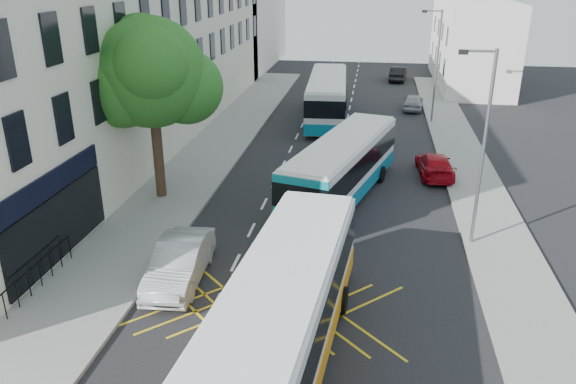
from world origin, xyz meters
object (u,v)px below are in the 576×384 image
at_px(distant_car_grey, 334,88).
at_px(lamp_near, 482,140).
at_px(bus_mid, 342,168).
at_px(bus_near, 282,317).
at_px(lamp_far, 436,61).
at_px(bus_far, 327,97).
at_px(street_tree, 150,74).
at_px(distant_car_dark, 398,74).
at_px(red_hatchback, 435,165).
at_px(parked_car_silver, 180,262).
at_px(distant_car_silver, 413,102).

bearing_deg(distant_car_grey, lamp_near, -70.81).
bearing_deg(lamp_near, bus_mid, 142.19).
height_order(bus_near, distant_car_grey, bus_near).
bearing_deg(lamp_far, lamp_near, -90.00).
relative_size(bus_mid, bus_far, 0.94).
bearing_deg(street_tree, distant_car_dark, 69.16).
bearing_deg(distant_car_dark, bus_near, 89.97).
distance_m(street_tree, distant_car_dark, 36.33).
xyz_separation_m(street_tree, distant_car_dark, (12.77, 33.55, -5.58)).
xyz_separation_m(lamp_near, distant_car_grey, (-7.94, 29.00, -4.03)).
height_order(bus_near, red_hatchback, bus_near).
height_order(street_tree, distant_car_grey, street_tree).
relative_size(parked_car_silver, distant_car_dark, 1.10).
bearing_deg(lamp_far, distant_car_silver, 104.38).
bearing_deg(red_hatchback, parked_car_silver, 48.31).
bearing_deg(distant_car_dark, street_tree, 74.93).
height_order(bus_far, red_hatchback, bus_far).
distance_m(bus_mid, distant_car_dark, 32.35).
height_order(red_hatchback, distant_car_silver, distant_car_silver).
bearing_deg(distant_car_silver, distant_car_dark, -80.25).
bearing_deg(distant_car_dark, lamp_far, 102.45).
bearing_deg(parked_car_silver, distant_car_grey, 81.66).
distance_m(lamp_far, red_hatchback, 12.26).
distance_m(lamp_far, parked_car_silver, 27.29).
distance_m(street_tree, bus_near, 15.07).
bearing_deg(bus_near, distant_car_silver, 85.20).
xyz_separation_m(street_tree, parked_car_silver, (3.61, -7.60, -5.50)).
distance_m(bus_mid, distant_car_grey, 24.73).
relative_size(parked_car_silver, distant_car_silver, 1.26).
relative_size(lamp_near, bus_near, 0.68).
relative_size(street_tree, bus_mid, 0.78).
relative_size(lamp_near, distant_car_silver, 2.11).
xyz_separation_m(street_tree, bus_mid, (9.04, 1.43, -4.66)).
distance_m(lamp_near, distant_car_grey, 30.34).
height_order(parked_car_silver, red_hatchback, parked_car_silver).
xyz_separation_m(red_hatchback, distant_car_dark, (-1.24, 28.09, 0.08)).
bearing_deg(bus_near, lamp_far, 81.88).
bearing_deg(parked_car_silver, street_tree, 112.41).
height_order(street_tree, bus_near, street_tree).
distance_m(bus_far, parked_car_silver, 24.66).
bearing_deg(bus_mid, bus_near, -78.37).
xyz_separation_m(bus_far, distant_car_grey, (-0.19, 9.23, -1.17)).
height_order(bus_mid, distant_car_silver, bus_mid).
height_order(bus_near, bus_mid, bus_near).
distance_m(lamp_far, bus_far, 8.26).
relative_size(street_tree, distant_car_silver, 2.32).
xyz_separation_m(bus_near, distant_car_silver, (5.50, 32.96, -1.07)).
distance_m(lamp_near, parked_car_silver, 12.62).
relative_size(parked_car_silver, distant_car_grey, 1.13).
relative_size(bus_near, distant_car_dark, 2.70).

